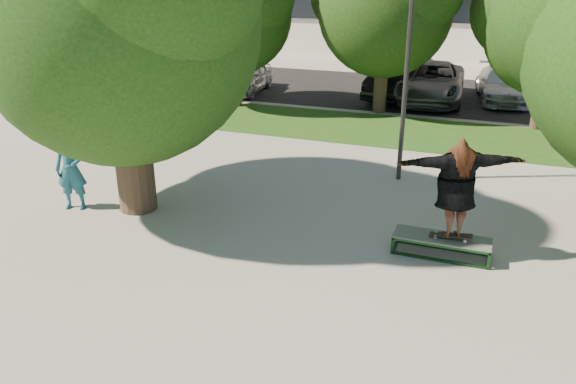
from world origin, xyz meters
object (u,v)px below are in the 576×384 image
at_px(lamppost, 408,56).
at_px(car_silver_a, 245,77).
at_px(tree_left, 116,4).
at_px(car_silver_b, 503,84).
at_px(car_grey, 431,82).
at_px(bystander, 71,169).
at_px(car_dark, 401,78).
at_px(grind_box, 441,246).

bearing_deg(lamppost, car_silver_a, 134.18).
distance_m(tree_left, car_silver_b, 16.88).
height_order(car_grey, car_silver_b, car_grey).
distance_m(bystander, car_silver_a, 13.10).
distance_m(bystander, car_silver_b, 17.58).
bearing_deg(car_silver_b, car_silver_a, -176.52).
bearing_deg(car_silver_a, bystander, -86.98).
bearing_deg(car_silver_b, bystander, -128.52).
distance_m(tree_left, car_silver_a, 13.29).
distance_m(lamppost, car_dark, 10.35).
xyz_separation_m(grind_box, car_silver_b, (0.80, 14.56, 0.47)).
distance_m(grind_box, car_grey, 13.65).
distance_m(bystander, car_grey, 15.37).
bearing_deg(grind_box, car_silver_b, 86.85).
bearing_deg(grind_box, car_dark, 103.16).
bearing_deg(car_silver_a, lamppost, -50.28).
relative_size(car_silver_a, car_grey, 0.72).
xyz_separation_m(bystander, car_silver_b, (8.86, 15.18, -0.28)).
xyz_separation_m(grind_box, car_dark, (-3.23, 13.80, 0.62)).
xyz_separation_m(grind_box, car_grey, (-1.97, 13.49, 0.58)).
distance_m(car_dark, car_grey, 1.29).
bearing_deg(bystander, grind_box, -13.49).
distance_m(car_silver_a, car_dark, 6.69).
distance_m(tree_left, car_dark, 14.74).
xyz_separation_m(bystander, car_dark, (4.83, 14.41, -0.13)).
bearing_deg(grind_box, lamppost, 111.21).
height_order(tree_left, lamppost, tree_left).
height_order(lamppost, car_silver_b, lamppost).
height_order(bystander, car_grey, bystander).
bearing_deg(lamppost, bystander, -145.62).
bearing_deg(grind_box, car_grey, 98.30).
xyz_separation_m(tree_left, lamppost, (5.29, 3.91, -1.27)).
bearing_deg(lamppost, car_dark, 99.86).
relative_size(bystander, car_dark, 0.38).
bearing_deg(car_silver_a, car_dark, 7.89).
height_order(grind_box, car_grey, car_grey).
distance_m(lamppost, car_silver_a, 12.11).
bearing_deg(bystander, car_silver_b, 41.85).
bearing_deg(lamppost, tree_left, -143.58).
bearing_deg(grind_box, tree_left, -179.66).
relative_size(tree_left, car_dark, 1.44).
bearing_deg(tree_left, bystander, -155.33).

